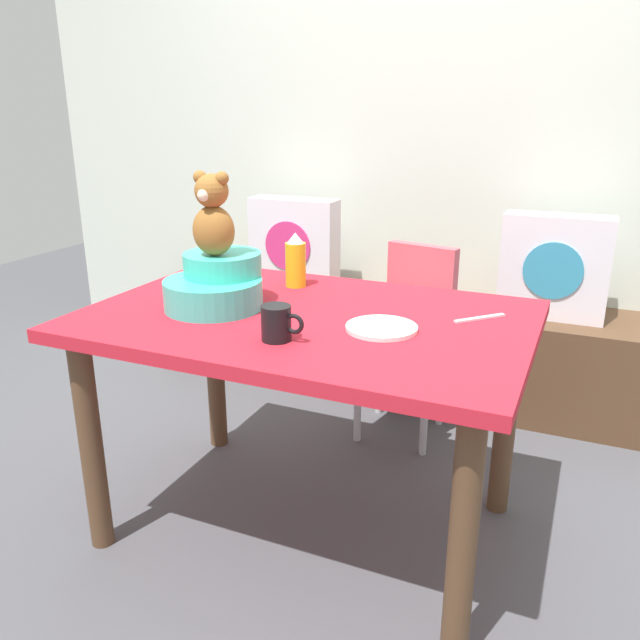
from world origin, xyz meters
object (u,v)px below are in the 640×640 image
at_px(pillow_floral_right, 554,267).
at_px(infant_seat_teal, 217,284).
at_px(dining_table, 307,347).
at_px(teddy_bear, 213,216).
at_px(coffee_mug, 277,323).
at_px(ketchup_bottle, 296,261).
at_px(dinner_plate_near, 382,328).
at_px(pillow_floral_left, 294,243).
at_px(highchair, 406,315).

xyz_separation_m(pillow_floral_right, infant_seat_teal, (-0.90, -1.21, 0.13)).
bearing_deg(dining_table, teddy_bear, -171.99).
xyz_separation_m(teddy_bear, coffee_mug, (0.31, -0.19, -0.23)).
distance_m(infant_seat_teal, teddy_bear, 0.21).
bearing_deg(pillow_floral_right, dining_table, -117.83).
height_order(teddy_bear, ketchup_bottle, teddy_bear).
bearing_deg(dinner_plate_near, ketchup_bottle, 142.93).
xyz_separation_m(ketchup_bottle, dinner_plate_near, (0.41, -0.31, -0.08)).
xyz_separation_m(pillow_floral_right, teddy_bear, (-0.90, -1.21, 0.34)).
height_order(pillow_floral_right, coffee_mug, pillow_floral_right).
height_order(dining_table, teddy_bear, teddy_bear).
relative_size(ketchup_bottle, dinner_plate_near, 0.92).
distance_m(pillow_floral_left, coffee_mug, 1.54).
distance_m(pillow_floral_left, teddy_bear, 1.29).
bearing_deg(coffee_mug, dining_table, 95.68).
relative_size(dining_table, highchair, 1.65).
xyz_separation_m(pillow_floral_left, dining_table, (0.61, -1.17, -0.05)).
relative_size(pillow_floral_left, coffee_mug, 3.67).
bearing_deg(ketchup_bottle, teddy_bear, -111.57).
bearing_deg(dinner_plate_near, coffee_mug, -140.31).
relative_size(infant_seat_teal, teddy_bear, 1.32).
bearing_deg(teddy_bear, infant_seat_teal, 90.00).
bearing_deg(highchair, coffee_mug, -94.15).
bearing_deg(dinner_plate_near, dining_table, 169.67).
bearing_deg(dining_table, ketchup_bottle, 121.51).
xyz_separation_m(infant_seat_teal, dinner_plate_near, (0.53, -0.01, -0.07)).
bearing_deg(infant_seat_teal, coffee_mug, -32.20).
height_order(dining_table, dinner_plate_near, dinner_plate_near).
relative_size(pillow_floral_right, teddy_bear, 1.76).
height_order(dining_table, highchair, highchair).
height_order(pillow_floral_left, dinner_plate_near, pillow_floral_left).
bearing_deg(ketchup_bottle, highchair, 61.93).
xyz_separation_m(dining_table, dinner_plate_near, (0.25, -0.05, 0.11)).
bearing_deg(infant_seat_teal, teddy_bear, -90.00).
bearing_deg(pillow_floral_left, highchair, -30.70).
relative_size(pillow_floral_left, ketchup_bottle, 2.38).
bearing_deg(ketchup_bottle, coffee_mug, -69.53).
distance_m(teddy_bear, coffee_mug, 0.43).
relative_size(infant_seat_teal, ketchup_bottle, 1.78).
bearing_deg(ketchup_bottle, dining_table, -58.49).
xyz_separation_m(infant_seat_teal, ketchup_bottle, (0.12, 0.31, 0.02)).
bearing_deg(dining_table, dinner_plate_near, -10.33).
bearing_deg(teddy_bear, coffee_mug, -32.12).
xyz_separation_m(pillow_floral_left, pillow_floral_right, (1.22, 0.00, 0.00)).
bearing_deg(dinner_plate_near, pillow_floral_right, 73.19).
distance_m(pillow_floral_right, dining_table, 1.32).
height_order(highchair, dinner_plate_near, highchair).
xyz_separation_m(infant_seat_teal, teddy_bear, (0.00, -0.00, 0.21)).
xyz_separation_m(dining_table, ketchup_bottle, (-0.16, 0.27, 0.19)).
bearing_deg(pillow_floral_right, highchair, -141.39).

